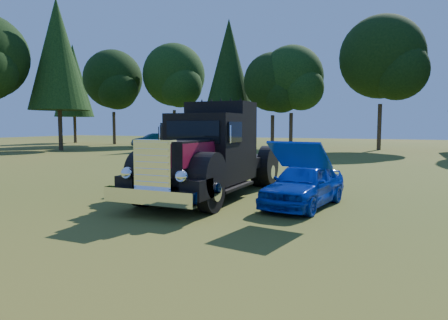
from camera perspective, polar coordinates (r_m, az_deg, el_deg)
ground at (r=10.67m, az=-9.52°, el=-7.25°), size 120.00×120.00×0.00m
treeline at (r=37.46m, az=15.74°, el=13.58°), size 72.10×24.27×14.43m
diamond_t_truck at (r=12.48m, az=-2.13°, el=0.54°), size 3.25×7.16×3.00m
hotrod_coupe at (r=11.29m, az=11.35°, el=-3.40°), size 1.97×4.12×1.89m
spectator_near at (r=14.01m, az=-9.70°, el=-0.68°), size 0.69×0.77×1.76m
spectator_far at (r=12.68m, az=-10.07°, el=-1.28°), size 0.99×1.07×1.76m
distant_teal_car at (r=41.14m, az=-10.07°, el=2.78°), size 3.86×4.20×1.40m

